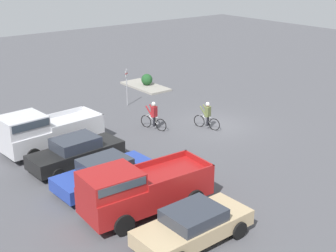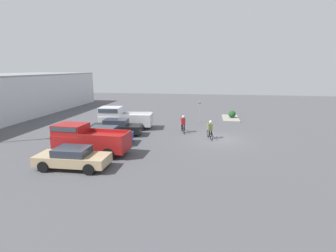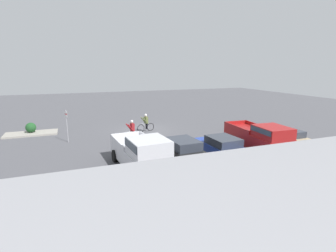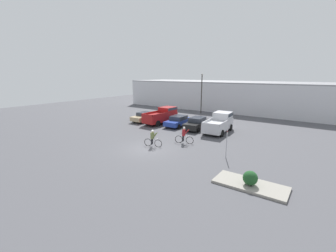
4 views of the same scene
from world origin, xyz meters
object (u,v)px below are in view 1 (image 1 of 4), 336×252
at_px(pickup_truck_1, 44,131).
at_px(cyclist_0, 154,116).
at_px(sedan_0, 193,225).
at_px(pickup_truck_0, 139,188).
at_px(cyclist_1, 207,116).
at_px(fire_lane_sign, 127,84).
at_px(sedan_2, 76,152).
at_px(shrub, 147,80).
at_px(sedan_1, 105,173).

height_order(pickup_truck_1, cyclist_0, pickup_truck_1).
bearing_deg(pickup_truck_1, sedan_0, -176.79).
distance_m(pickup_truck_0, pickup_truck_1, 8.35).
bearing_deg(sedan_0, cyclist_1, -45.22).
bearing_deg(pickup_truck_0, sedan_0, -172.02).
distance_m(pickup_truck_0, cyclist_1, 10.36).
distance_m(pickup_truck_1, cyclist_1, 9.45).
bearing_deg(fire_lane_sign, cyclist_1, -169.84).
xyz_separation_m(sedan_2, cyclist_1, (-0.08, -8.60, 0.07)).
bearing_deg(shrub, sedan_2, 130.67).
bearing_deg(sedan_2, shrub, -49.33).
xyz_separation_m(cyclist_1, shrub, (9.76, -2.66, -0.22)).
relative_size(pickup_truck_0, fire_lane_sign, 2.12).
relative_size(sedan_2, pickup_truck_1, 0.87).
bearing_deg(sedan_2, cyclist_1, -90.55).
height_order(sedan_0, pickup_truck_0, pickup_truck_0).
bearing_deg(shrub, cyclist_0, 146.50).
bearing_deg(sedan_0, sedan_2, 1.48).
relative_size(cyclist_0, shrub, 2.08).
bearing_deg(fire_lane_sign, pickup_truck_1, 116.44).
relative_size(pickup_truck_1, cyclist_1, 3.13).
relative_size(sedan_1, shrub, 5.28).
bearing_deg(shrub, pickup_truck_1, 120.64).
bearing_deg(pickup_truck_1, cyclist_0, -98.46).
relative_size(pickup_truck_0, shrub, 6.20).
bearing_deg(sedan_2, fire_lane_sign, -48.05).
bearing_deg(sedan_2, sedan_1, 178.80).
bearing_deg(sedan_0, sedan_1, 2.82).
bearing_deg(cyclist_1, sedan_2, 89.45).
height_order(cyclist_0, cyclist_1, cyclist_0).
height_order(sedan_0, cyclist_1, cyclist_1).
relative_size(sedan_0, sedan_1, 0.97).
relative_size(cyclist_0, fire_lane_sign, 0.71).
xyz_separation_m(pickup_truck_1, cyclist_1, (-2.85, -9.01, -0.31)).
distance_m(pickup_truck_0, shrub, 19.07).
distance_m(sedan_2, cyclist_0, 6.31).
distance_m(pickup_truck_1, shrub, 13.57).
xyz_separation_m(fire_lane_sign, shrub, (3.03, -3.87, -0.95)).
height_order(pickup_truck_1, shrub, pickup_truck_1).
xyz_separation_m(sedan_0, pickup_truck_1, (11.16, 0.63, 0.43)).
xyz_separation_m(pickup_truck_1, fire_lane_sign, (3.88, -7.80, 0.43)).
xyz_separation_m(pickup_truck_1, shrub, (6.91, -11.67, -0.53)).
distance_m(sedan_1, sedan_2, 2.80).
relative_size(sedan_0, pickup_truck_1, 0.82).
relative_size(pickup_truck_0, cyclist_1, 3.13).
bearing_deg(cyclist_1, pickup_truck_0, 122.06).
bearing_deg(fire_lane_sign, sedan_2, 131.95).
bearing_deg(sedan_2, cyclist_0, -73.39).
bearing_deg(pickup_truck_1, sedan_2, -171.59).
bearing_deg(cyclist_0, shrub, -33.50).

